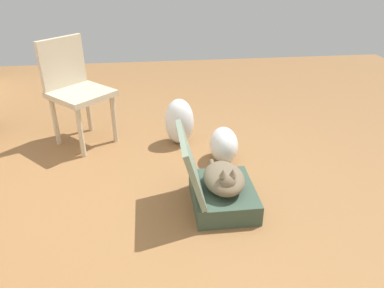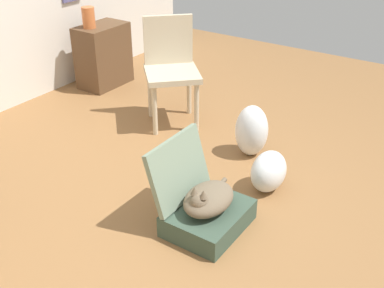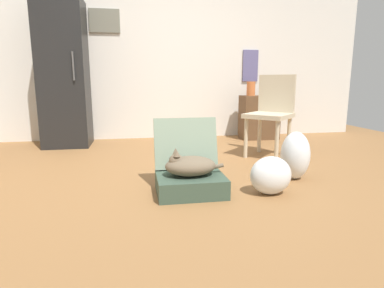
{
  "view_description": "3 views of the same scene",
  "coord_description": "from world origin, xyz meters",
  "px_view_note": "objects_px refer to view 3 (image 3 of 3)",
  "views": [
    {
      "loc": [
        -2.1,
        0.06,
        1.63
      ],
      "look_at": [
        0.34,
        -0.23,
        0.32
      ],
      "focal_mm": 34.65,
      "sensor_mm": 36.0,
      "label": 1
    },
    {
      "loc": [
        -2.1,
        -1.71,
        1.99
      ],
      "look_at": [
        0.31,
        -0.07,
        0.37
      ],
      "focal_mm": 44.8,
      "sensor_mm": 36.0,
      "label": 2
    },
    {
      "loc": [
        -0.41,
        -2.8,
        0.87
      ],
      "look_at": [
        0.11,
        0.11,
        0.29
      ],
      "focal_mm": 30.13,
      "sensor_mm": 36.0,
      "label": 3
    }
  ],
  "objects_px": {
    "plastic_bag_white": "(271,175)",
    "vase_tall": "(251,89)",
    "refrigerator": "(64,74)",
    "chair": "(271,111)",
    "side_table": "(259,117)",
    "plastic_bag_clear": "(295,155)",
    "suitcase_base": "(190,184)",
    "cat": "(189,165)"
  },
  "relations": [
    {
      "from": "side_table",
      "to": "vase_tall",
      "type": "relative_size",
      "value": 3.12
    },
    {
      "from": "suitcase_base",
      "to": "side_table",
      "type": "height_order",
      "value": "side_table"
    },
    {
      "from": "suitcase_base",
      "to": "refrigerator",
      "type": "relative_size",
      "value": 0.28
    },
    {
      "from": "cat",
      "to": "plastic_bag_white",
      "type": "distance_m",
      "value": 0.64
    },
    {
      "from": "cat",
      "to": "refrigerator",
      "type": "bearing_deg",
      "value": 120.68
    },
    {
      "from": "vase_tall",
      "to": "cat",
      "type": "bearing_deg",
      "value": -120.16
    },
    {
      "from": "cat",
      "to": "refrigerator",
      "type": "height_order",
      "value": "refrigerator"
    },
    {
      "from": "plastic_bag_white",
      "to": "suitcase_base",
      "type": "bearing_deg",
      "value": 168.7
    },
    {
      "from": "cat",
      "to": "refrigerator",
      "type": "xyz_separation_m",
      "value": [
        -1.31,
        2.21,
        0.73
      ]
    },
    {
      "from": "plastic_bag_clear",
      "to": "chair",
      "type": "relative_size",
      "value": 0.46
    },
    {
      "from": "cat",
      "to": "plastic_bag_white",
      "type": "height_order",
      "value": "cat"
    },
    {
      "from": "vase_tall",
      "to": "chair",
      "type": "xyz_separation_m",
      "value": [
        -0.17,
        -1.15,
        -0.23
      ]
    },
    {
      "from": "plastic_bag_clear",
      "to": "cat",
      "type": "bearing_deg",
      "value": -167.57
    },
    {
      "from": "plastic_bag_white",
      "to": "vase_tall",
      "type": "height_order",
      "value": "vase_tall"
    },
    {
      "from": "refrigerator",
      "to": "vase_tall",
      "type": "relative_size",
      "value": 9.13
    },
    {
      "from": "cat",
      "to": "plastic_bag_white",
      "type": "xyz_separation_m",
      "value": [
        0.62,
        -0.12,
        -0.08
      ]
    },
    {
      "from": "plastic_bag_white",
      "to": "plastic_bag_clear",
      "type": "xyz_separation_m",
      "value": [
        0.38,
        0.34,
        0.06
      ]
    },
    {
      "from": "suitcase_base",
      "to": "cat",
      "type": "relative_size",
      "value": 1.11
    },
    {
      "from": "cat",
      "to": "chair",
      "type": "xyz_separation_m",
      "value": [
        1.16,
        1.13,
        0.3
      ]
    },
    {
      "from": "plastic_bag_clear",
      "to": "refrigerator",
      "type": "xyz_separation_m",
      "value": [
        -2.32,
        1.99,
        0.74
      ]
    },
    {
      "from": "vase_tall",
      "to": "refrigerator",
      "type": "bearing_deg",
      "value": -178.47
    },
    {
      "from": "cat",
      "to": "plastic_bag_clear",
      "type": "distance_m",
      "value": 1.03
    },
    {
      "from": "refrigerator",
      "to": "chair",
      "type": "distance_m",
      "value": 2.73
    },
    {
      "from": "suitcase_base",
      "to": "plastic_bag_clear",
      "type": "distance_m",
      "value": 1.03
    },
    {
      "from": "plastic_bag_white",
      "to": "vase_tall",
      "type": "distance_m",
      "value": 2.58
    },
    {
      "from": "refrigerator",
      "to": "chair",
      "type": "bearing_deg",
      "value": -23.54
    },
    {
      "from": "suitcase_base",
      "to": "vase_tall",
      "type": "bearing_deg",
      "value": 60.01
    },
    {
      "from": "plastic_bag_white",
      "to": "vase_tall",
      "type": "relative_size",
      "value": 1.56
    },
    {
      "from": "suitcase_base",
      "to": "vase_tall",
      "type": "height_order",
      "value": "vase_tall"
    },
    {
      "from": "suitcase_base",
      "to": "side_table",
      "type": "relative_size",
      "value": 0.81
    },
    {
      "from": "cat",
      "to": "vase_tall",
      "type": "bearing_deg",
      "value": 59.84
    },
    {
      "from": "side_table",
      "to": "plastic_bag_clear",
      "type": "bearing_deg",
      "value": -102.72
    },
    {
      "from": "side_table",
      "to": "vase_tall",
      "type": "distance_m",
      "value": 0.46
    },
    {
      "from": "cat",
      "to": "refrigerator",
      "type": "distance_m",
      "value": 2.67
    },
    {
      "from": "cat",
      "to": "vase_tall",
      "type": "xyz_separation_m",
      "value": [
        1.33,
        2.28,
        0.53
      ]
    },
    {
      "from": "refrigerator",
      "to": "chair",
      "type": "height_order",
      "value": "refrigerator"
    },
    {
      "from": "plastic_bag_clear",
      "to": "side_table",
      "type": "relative_size",
      "value": 0.66
    },
    {
      "from": "plastic_bag_white",
      "to": "side_table",
      "type": "height_order",
      "value": "side_table"
    },
    {
      "from": "plastic_bag_white",
      "to": "side_table",
      "type": "relative_size",
      "value": 0.5
    },
    {
      "from": "refrigerator",
      "to": "cat",
      "type": "bearing_deg",
      "value": -59.32
    },
    {
      "from": "plastic_bag_clear",
      "to": "side_table",
      "type": "height_order",
      "value": "side_table"
    },
    {
      "from": "suitcase_base",
      "to": "vase_tall",
      "type": "distance_m",
      "value": 2.72
    }
  ]
}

